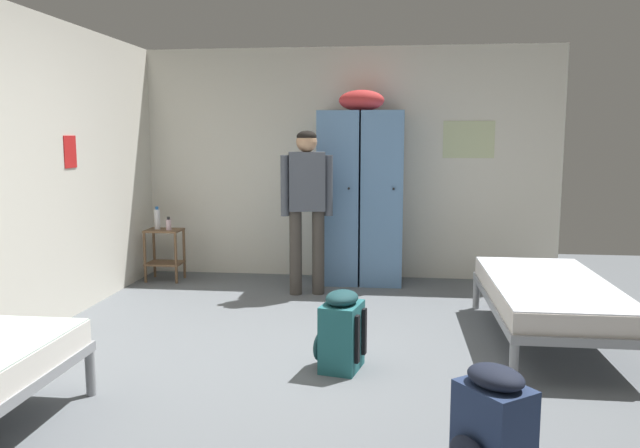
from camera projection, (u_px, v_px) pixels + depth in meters
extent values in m
plane|color=slate|center=(315.00, 363.00, 4.40)|extent=(8.98, 8.98, 0.00)
cube|color=silver|center=(347.00, 164.00, 7.01)|extent=(4.67, 0.06, 2.56)
cube|color=beige|center=(469.00, 140.00, 6.79)|extent=(0.55, 0.01, 0.40)
cube|color=red|center=(70.00, 152.00, 5.43)|extent=(0.01, 0.20, 0.28)
cube|color=#5B84B2|center=(339.00, 198.00, 6.76)|extent=(0.44, 0.52, 1.85)
cylinder|color=black|center=(349.00, 188.00, 6.46)|extent=(0.02, 0.03, 0.02)
cube|color=#5B84B2|center=(382.00, 198.00, 6.71)|extent=(0.44, 0.52, 1.85)
cylinder|color=black|center=(394.00, 189.00, 6.41)|extent=(0.02, 0.03, 0.02)
ellipsoid|color=red|center=(362.00, 100.00, 6.59)|extent=(0.48, 0.36, 0.22)
cylinder|color=brown|center=(145.00, 258.00, 6.80)|extent=(0.03, 0.03, 0.55)
cylinder|color=brown|center=(176.00, 258.00, 6.76)|extent=(0.03, 0.03, 0.55)
cylinder|color=brown|center=(154.00, 253.00, 7.06)|extent=(0.03, 0.03, 0.55)
cylinder|color=brown|center=(184.00, 254.00, 7.02)|extent=(0.03, 0.03, 0.55)
cube|color=brown|center=(165.00, 263.00, 6.92)|extent=(0.38, 0.30, 0.02)
cube|color=brown|center=(164.00, 230.00, 6.87)|extent=(0.38, 0.30, 0.02)
cylinder|color=gray|center=(90.00, 373.00, 3.84)|extent=(0.06, 0.06, 0.28)
cylinder|color=gray|center=(571.00, 296.00, 5.68)|extent=(0.06, 0.06, 0.28)
cylinder|color=gray|center=(476.00, 294.00, 5.78)|extent=(0.06, 0.06, 0.28)
cylinder|color=gray|center=(514.00, 365.00, 3.97)|extent=(0.06, 0.06, 0.28)
cube|color=gray|center=(548.00, 303.00, 4.80)|extent=(0.90, 1.90, 0.06)
cube|color=silver|center=(549.00, 291.00, 4.79)|extent=(0.87, 1.84, 0.14)
cube|color=silver|center=(549.00, 281.00, 4.78)|extent=(0.86, 1.82, 0.01)
cylinder|color=#3D3833|center=(318.00, 252.00, 6.29)|extent=(0.12, 0.12, 0.85)
cylinder|color=#3D3833|center=(296.00, 253.00, 6.27)|extent=(0.12, 0.12, 0.85)
cube|color=#474C56|center=(307.00, 181.00, 6.18)|extent=(0.39, 0.27, 0.58)
cylinder|color=#474C56|center=(329.00, 185.00, 6.21)|extent=(0.08, 0.08, 0.60)
cylinder|color=#474C56|center=(285.00, 186.00, 6.17)|extent=(0.08, 0.08, 0.60)
sphere|color=tan|center=(307.00, 142.00, 6.13)|extent=(0.21, 0.21, 0.21)
ellipsoid|color=black|center=(307.00, 136.00, 6.12)|extent=(0.20, 0.20, 0.11)
cylinder|color=white|center=(157.00, 219.00, 6.88)|extent=(0.06, 0.06, 0.22)
cylinder|color=#2666B2|center=(157.00, 208.00, 6.87)|extent=(0.03, 0.03, 0.03)
cylinder|color=beige|center=(169.00, 225.00, 6.81)|extent=(0.06, 0.06, 0.12)
cylinder|color=black|center=(168.00, 218.00, 6.80)|extent=(0.03, 0.03, 0.03)
cube|color=#23666B|center=(342.00, 336.00, 4.26)|extent=(0.30, 0.36, 0.46)
ellipsoid|color=#193D42|center=(321.00, 346.00, 4.32)|extent=(0.13, 0.25, 0.20)
ellipsoid|color=#193D42|center=(342.00, 298.00, 4.22)|extent=(0.27, 0.33, 0.10)
cube|color=black|center=(364.00, 331.00, 4.29)|extent=(0.03, 0.05, 0.32)
cube|color=black|center=(357.00, 339.00, 4.13)|extent=(0.03, 0.05, 0.32)
cube|color=navy|center=(493.00, 433.00, 2.87)|extent=(0.38, 0.40, 0.46)
ellipsoid|color=black|center=(496.00, 377.00, 2.83)|extent=(0.35, 0.36, 0.10)
cube|color=black|center=(500.00, 415.00, 3.00)|extent=(0.05, 0.05, 0.32)
cube|color=black|center=(529.00, 429.00, 2.85)|extent=(0.05, 0.05, 0.32)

